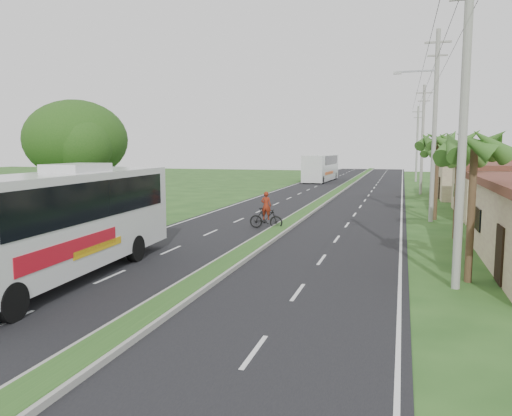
# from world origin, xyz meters

# --- Properties ---
(ground) EXTENTS (180.00, 180.00, 0.00)m
(ground) POSITION_xyz_m (0.00, 0.00, 0.00)
(ground) COLOR #24481A
(ground) RESTS_ON ground
(road_asphalt) EXTENTS (14.00, 160.00, 0.02)m
(road_asphalt) POSITION_xyz_m (0.00, 20.00, 0.01)
(road_asphalt) COLOR black
(road_asphalt) RESTS_ON ground
(median_strip) EXTENTS (1.20, 160.00, 0.18)m
(median_strip) POSITION_xyz_m (0.00, 20.00, 0.10)
(median_strip) COLOR gray
(median_strip) RESTS_ON ground
(lane_edge_left) EXTENTS (0.12, 160.00, 0.01)m
(lane_edge_left) POSITION_xyz_m (-6.70, 20.00, 0.00)
(lane_edge_left) COLOR silver
(lane_edge_left) RESTS_ON ground
(lane_edge_right) EXTENTS (0.12, 160.00, 0.01)m
(lane_edge_right) POSITION_xyz_m (6.70, 20.00, 0.00)
(lane_edge_right) COLOR silver
(lane_edge_right) RESTS_ON ground
(shop_far) EXTENTS (8.60, 11.60, 3.82)m
(shop_far) POSITION_xyz_m (14.00, 36.00, 1.93)
(shop_far) COLOR tan
(shop_far) RESTS_ON ground
(palm_verge_a) EXTENTS (2.40, 2.40, 5.45)m
(palm_verge_a) POSITION_xyz_m (9.00, 3.00, 4.74)
(palm_verge_a) COLOR #473321
(palm_verge_a) RESTS_ON ground
(palm_verge_b) EXTENTS (2.40, 2.40, 5.05)m
(palm_verge_b) POSITION_xyz_m (9.40, 12.00, 4.36)
(palm_verge_b) COLOR #473321
(palm_verge_b) RESTS_ON ground
(palm_verge_c) EXTENTS (2.40, 2.40, 5.85)m
(palm_verge_c) POSITION_xyz_m (8.80, 19.00, 5.12)
(palm_verge_c) COLOR #473321
(palm_verge_c) RESTS_ON ground
(palm_verge_d) EXTENTS (2.40, 2.40, 5.25)m
(palm_verge_d) POSITION_xyz_m (9.30, 28.00, 4.55)
(palm_verge_d) COLOR #473321
(palm_verge_d) RESTS_ON ground
(shade_tree) EXTENTS (6.30, 6.00, 7.54)m
(shade_tree) POSITION_xyz_m (-12.11, 10.02, 5.03)
(shade_tree) COLOR #473321
(shade_tree) RESTS_ON ground
(utility_pole_a) EXTENTS (1.60, 0.28, 11.00)m
(utility_pole_a) POSITION_xyz_m (8.50, 2.00, 5.67)
(utility_pole_a) COLOR gray
(utility_pole_a) RESTS_ON ground
(utility_pole_b) EXTENTS (3.20, 0.28, 12.00)m
(utility_pole_b) POSITION_xyz_m (8.47, 18.00, 6.26)
(utility_pole_b) COLOR gray
(utility_pole_b) RESTS_ON ground
(utility_pole_c) EXTENTS (1.60, 0.28, 11.00)m
(utility_pole_c) POSITION_xyz_m (8.50, 38.00, 5.67)
(utility_pole_c) COLOR gray
(utility_pole_c) RESTS_ON ground
(utility_pole_d) EXTENTS (1.60, 0.28, 10.50)m
(utility_pole_d) POSITION_xyz_m (8.50, 58.00, 5.42)
(utility_pole_d) COLOR gray
(utility_pole_d) RESTS_ON ground
(coach_bus_main) EXTENTS (3.48, 12.92, 4.13)m
(coach_bus_main) POSITION_xyz_m (-4.88, -0.88, 2.27)
(coach_bus_main) COLOR silver
(coach_bus_main) RESTS_ON ground
(coach_bus_far) EXTENTS (3.27, 12.91, 3.73)m
(coach_bus_far) POSITION_xyz_m (-4.48, 55.31, 2.12)
(coach_bus_far) COLOR silver
(coach_bus_far) RESTS_ON ground
(motorcyclist) EXTENTS (2.02, 0.62, 2.20)m
(motorcyclist) POSITION_xyz_m (-0.92, 12.27, 0.77)
(motorcyclist) COLOR black
(motorcyclist) RESTS_ON ground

